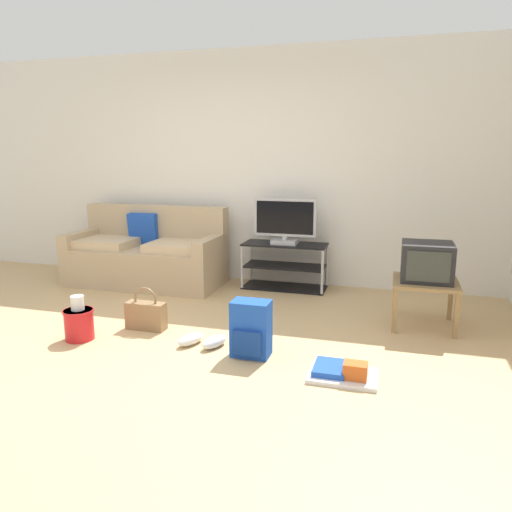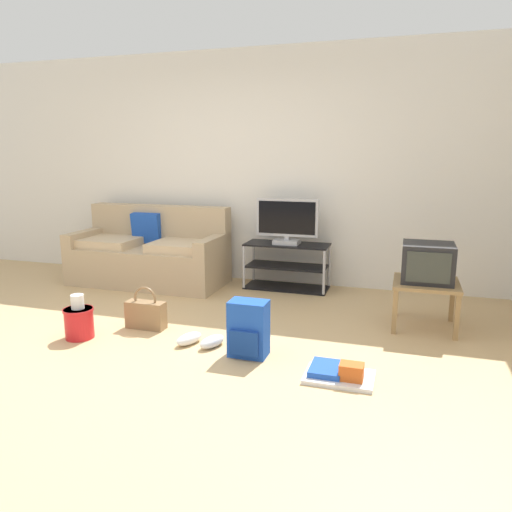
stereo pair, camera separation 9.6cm
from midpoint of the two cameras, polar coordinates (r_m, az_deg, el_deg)
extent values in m
cube|color=tan|center=(3.92, -12.35, -11.21)|extent=(9.00, 9.80, 0.02)
cube|color=silver|center=(5.86, -0.91, 10.33)|extent=(9.00, 0.10, 2.70)
cube|color=tan|center=(5.87, -12.09, -1.09)|extent=(1.80, 0.82, 0.44)
cube|color=tan|center=(6.05, -10.85, 3.70)|extent=(1.80, 0.20, 0.47)
cube|color=tan|center=(6.26, -18.86, 2.15)|extent=(0.14, 0.82, 0.17)
cube|color=tan|center=(5.45, -4.60, 1.39)|extent=(0.14, 0.82, 0.17)
cube|color=#CBAF89|center=(6.02, -16.60, 1.62)|extent=(0.72, 0.57, 0.10)
cube|color=#CBAF89|center=(5.54, -8.05, 1.13)|extent=(0.72, 0.57, 0.10)
cube|color=blue|center=(6.01, -12.31, 3.26)|extent=(0.36, 0.16, 0.37)
cube|color=black|center=(5.48, 4.20, 1.37)|extent=(0.95, 0.40, 0.02)
cube|color=black|center=(5.53, 4.16, -1.19)|extent=(0.91, 0.39, 0.02)
cube|color=black|center=(5.59, 4.12, -3.70)|extent=(0.95, 0.40, 0.02)
cylinder|color=#B7B7BC|center=(5.48, -0.96, -1.29)|extent=(0.03, 0.03, 0.52)
cylinder|color=#B7B7BC|center=(5.27, 8.54, -1.96)|extent=(0.03, 0.03, 0.52)
cylinder|color=#B7B7BC|center=(5.82, 0.19, -0.50)|extent=(0.03, 0.03, 0.52)
cylinder|color=#B7B7BC|center=(5.63, 9.13, -1.09)|extent=(0.03, 0.03, 0.52)
cube|color=#B2B2B7|center=(5.46, 4.15, 1.68)|extent=(0.28, 0.22, 0.05)
cube|color=#B2B2B7|center=(5.45, 4.16, 2.15)|extent=(0.05, 0.04, 0.04)
cube|color=#B2B2B7|center=(5.41, 4.20, 4.55)|extent=(0.70, 0.04, 0.42)
cube|color=black|center=(5.39, 4.14, 4.52)|extent=(0.64, 0.01, 0.36)
cube|color=#9E7A4C|center=(4.51, 20.02, -3.04)|extent=(0.55, 0.55, 0.03)
cube|color=#9E7A4C|center=(4.32, 16.67, -6.34)|extent=(0.04, 0.04, 0.39)
cube|color=#9E7A4C|center=(4.35, 23.22, -6.70)|extent=(0.04, 0.04, 0.39)
cube|color=#9E7A4C|center=(4.80, 16.78, -4.55)|extent=(0.04, 0.04, 0.39)
cube|color=#9E7A4C|center=(4.82, 22.66, -4.89)|extent=(0.04, 0.04, 0.39)
cube|color=#232326|center=(4.49, 20.17, -0.72)|extent=(0.43, 0.41, 0.34)
cube|color=#333833|center=(4.29, 20.29, -1.30)|extent=(0.35, 0.01, 0.26)
cube|color=blue|center=(3.71, -0.13, -8.54)|extent=(0.29, 0.19, 0.43)
cube|color=navy|center=(3.64, -0.66, -10.27)|extent=(0.22, 0.04, 0.19)
cylinder|color=navy|center=(3.83, -0.77, -7.53)|extent=(0.04, 0.04, 0.35)
cylinder|color=navy|center=(3.78, 1.58, -7.78)|extent=(0.04, 0.04, 0.35)
cube|color=olive|center=(4.39, -12.26, -6.82)|extent=(0.35, 0.13, 0.24)
torus|color=olive|center=(4.35, -12.35, -4.93)|extent=(0.22, 0.02, 0.22)
cylinder|color=red|center=(4.32, -19.55, -7.48)|extent=(0.23, 0.23, 0.25)
cylinder|color=red|center=(4.28, -19.66, -6.00)|extent=(0.25, 0.25, 0.02)
cylinder|color=white|center=(4.27, -19.72, -5.23)|extent=(0.11, 0.11, 0.14)
ellipsoid|color=white|center=(4.01, -7.22, -9.66)|extent=(0.20, 0.28, 0.09)
ellipsoid|color=white|center=(3.93, -4.49, -10.03)|extent=(0.20, 0.28, 0.09)
cube|color=silver|center=(3.47, 10.59, -13.87)|extent=(0.47, 0.32, 0.03)
cube|color=#CC561E|center=(3.40, 12.01, -13.21)|extent=(0.16, 0.12, 0.11)
cube|color=blue|center=(3.49, 9.11, -12.99)|extent=(0.22, 0.28, 0.04)
camera|label=1|loc=(0.05, -89.38, 0.13)|focal=33.89mm
camera|label=2|loc=(0.05, 90.62, -0.13)|focal=33.89mm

